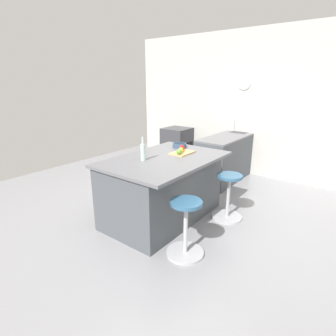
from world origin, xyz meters
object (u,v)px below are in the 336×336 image
kitchen_island (163,188)px  apple_yellow (181,150)px  apple_red (182,148)px  stool_middle (186,230)px  water_bottle (143,151)px  stool_by_window (228,198)px  oven_range (177,146)px  apple_green (179,152)px  fruit_bowl (180,145)px  cutting_board (182,153)px

kitchen_island → apple_yellow: 0.61m
apple_yellow → apple_red: (-0.10, -0.06, 0.00)m
stool_middle → water_bottle: water_bottle is taller
stool_by_window → water_bottle: (0.82, -0.88, 0.73)m
water_bottle → oven_range: bearing=-153.1°
apple_green → apple_yellow: bearing=-158.3°
stool_middle → water_bottle: (-0.28, -0.88, 0.73)m
fruit_bowl → stool_middle: bearing=38.0°
fruit_bowl → stool_by_window: bearing=85.8°
stool_by_window → apple_green: apple_green is taller
kitchen_island → stool_by_window: kitchen_island is taller
stool_by_window → apple_green: bearing=-60.8°
apple_red → fruit_bowl: apple_red is taller
stool_by_window → water_bottle: water_bottle is taller
oven_range → fruit_bowl: 2.30m
kitchen_island → fruit_bowl: bearing=-166.9°
stool_middle → fruit_bowl: 1.62m
kitchen_island → cutting_board: size_ratio=4.88×
apple_red → cutting_board: bearing=40.0°
cutting_board → apple_green: apple_green is taller
oven_range → stool_middle: 3.73m
stool_by_window → kitchen_island: bearing=-54.4°
cutting_board → apple_green: (0.14, 0.04, 0.05)m
apple_yellow → water_bottle: (0.58, -0.21, 0.07)m
kitchen_island → stool_by_window: (-0.55, 0.77, -0.15)m
stool_middle → cutting_board: 1.27m
cutting_board → apple_red: bearing=-140.0°
kitchen_island → cutting_board: 0.58m
kitchen_island → apple_red: apple_red is taller
apple_red → water_bottle: size_ratio=0.27×
apple_red → water_bottle: bearing=-12.4°
apple_yellow → apple_red: apple_red is taller
apple_green → water_bottle: size_ratio=0.25×
kitchen_island → water_bottle: (0.27, -0.11, 0.58)m
stool_by_window → oven_range: bearing=-129.8°
stool_by_window → water_bottle: bearing=-46.9°
oven_range → stool_by_window: size_ratio=1.28×
stool_middle → fruit_bowl: fruit_bowl is taller
stool_middle → stool_by_window: bearing=180.0°
cutting_board → fruit_bowl: bearing=-138.9°
kitchen_island → stool_middle: 0.96m
oven_range → stool_middle: size_ratio=1.28×
cutting_board → water_bottle: size_ratio=1.15×
apple_red → apple_green: 0.23m
stool_by_window → water_bottle: 1.41m
kitchen_island → cutting_board: bearing=163.2°
oven_range → stool_middle: (2.97, 2.25, -0.11)m
cutting_board → apple_red: apple_red is taller
stool_by_window → apple_yellow: (0.24, -0.67, 0.66)m
kitchen_island → stool_by_window: bearing=125.6°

